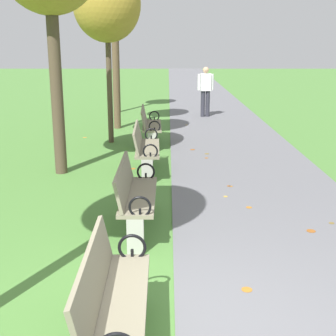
{
  "coord_description": "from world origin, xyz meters",
  "views": [
    {
      "loc": [
        -0.06,
        -3.38,
        2.46
      ],
      "look_at": [
        -0.05,
        3.66,
        0.55
      ],
      "focal_mm": 50.25,
      "sensor_mm": 36.0,
      "label": 1
    }
  ],
  "objects_px": {
    "park_bench_3": "(144,148)",
    "tree_3": "(106,5)",
    "park_bench_1": "(111,301)",
    "park_bench_2": "(134,195)",
    "park_bench_4": "(149,125)",
    "pedestrian_walking": "(205,89)"
  },
  "relations": [
    {
      "from": "park_bench_3",
      "to": "tree_3",
      "type": "relative_size",
      "value": 0.39
    },
    {
      "from": "park_bench_1",
      "to": "park_bench_3",
      "type": "relative_size",
      "value": 1.0
    },
    {
      "from": "park_bench_2",
      "to": "park_bench_4",
      "type": "distance_m",
      "value": 5.29
    },
    {
      "from": "park_bench_2",
      "to": "park_bench_3",
      "type": "height_order",
      "value": "same"
    },
    {
      "from": "park_bench_2",
      "to": "park_bench_4",
      "type": "bearing_deg",
      "value": 90.0
    },
    {
      "from": "park_bench_2",
      "to": "park_bench_1",
      "type": "bearing_deg",
      "value": -90.0
    },
    {
      "from": "park_bench_2",
      "to": "pedestrian_walking",
      "type": "height_order",
      "value": "pedestrian_walking"
    },
    {
      "from": "park_bench_3",
      "to": "park_bench_2",
      "type": "bearing_deg",
      "value": -90.0
    },
    {
      "from": "park_bench_1",
      "to": "park_bench_3",
      "type": "height_order",
      "value": "same"
    },
    {
      "from": "park_bench_1",
      "to": "pedestrian_walking",
      "type": "distance_m",
      "value": 12.37
    },
    {
      "from": "park_bench_1",
      "to": "park_bench_2",
      "type": "xyz_separation_m",
      "value": [
        -0.0,
        2.63,
        0.0
      ]
    },
    {
      "from": "park_bench_1",
      "to": "pedestrian_walking",
      "type": "height_order",
      "value": "pedestrian_walking"
    },
    {
      "from": "tree_3",
      "to": "pedestrian_walking",
      "type": "xyz_separation_m",
      "value": [
        2.65,
        4.01,
        -2.33
      ]
    },
    {
      "from": "park_bench_2",
      "to": "tree_3",
      "type": "bearing_deg",
      "value": 99.93
    },
    {
      "from": "pedestrian_walking",
      "to": "park_bench_2",
      "type": "bearing_deg",
      "value": -99.86
    },
    {
      "from": "park_bench_1",
      "to": "park_bench_3",
      "type": "xyz_separation_m",
      "value": [
        0.0,
        5.47,
        0.0
      ]
    },
    {
      "from": "park_bench_2",
      "to": "tree_3",
      "type": "relative_size",
      "value": 0.39
    },
    {
      "from": "park_bench_3",
      "to": "pedestrian_walking",
      "type": "height_order",
      "value": "pedestrian_walking"
    },
    {
      "from": "park_bench_2",
      "to": "park_bench_3",
      "type": "xyz_separation_m",
      "value": [
        0.0,
        2.84,
        0.0
      ]
    },
    {
      "from": "park_bench_3",
      "to": "pedestrian_walking",
      "type": "distance_m",
      "value": 7.0
    },
    {
      "from": "park_bench_1",
      "to": "park_bench_4",
      "type": "relative_size",
      "value": 0.99
    },
    {
      "from": "park_bench_4",
      "to": "tree_3",
      "type": "relative_size",
      "value": 0.39
    }
  ]
}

